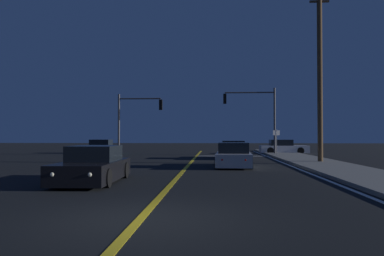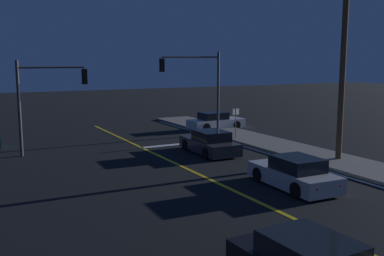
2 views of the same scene
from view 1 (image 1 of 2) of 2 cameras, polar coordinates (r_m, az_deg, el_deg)
name	(u,v)px [view 1 (image 1 of 2)]	position (r m, az deg, el deg)	size (l,w,h in m)	color
ground_plane	(140,219)	(8.13, -7.72, -13.33)	(160.00, 160.00, 0.00)	black
sidewalk_right	(331,167)	(21.68, 19.99, -5.43)	(3.20, 46.51, 0.15)	slate
lane_line_center	(187,167)	(20.85, -0.81, -5.86)	(0.20, 43.93, 0.01)	gold
lane_line_edge_right	(295,168)	(21.23, 15.18, -5.74)	(0.16, 43.93, 0.01)	white
stop_bar	(233,156)	(32.22, 6.12, -4.19)	(6.09, 0.50, 0.01)	white
car_lead_oncoming_white	(283,148)	(37.26, 13.45, -2.87)	(4.53, 1.92, 1.34)	silver
car_parked_curb_silver	(234,156)	(21.08, 6.22, -4.23)	(2.10, 4.41, 1.34)	#B2B5BA
car_side_waiting_teal	(99,147)	(38.33, -13.70, -2.82)	(4.20, 1.96, 1.34)	#195960
car_distant_tail_black	(93,166)	(14.62, -14.54, -5.56)	(2.10, 4.70, 1.34)	black
car_mid_block_charcoal	(233,151)	(28.89, 6.22, -3.40)	(2.12, 4.51, 1.34)	#2D2D33
traffic_signal_near_right	(256,110)	(34.72, 9.54, 2.70)	(4.67, 0.28, 6.00)	#38383D
traffic_signal_far_left	(135,114)	(33.82, -8.48, 2.04)	(3.94, 0.28, 5.37)	#38383D
utility_pole_right	(320,68)	(24.98, 18.55, 8.44)	(1.41, 0.31, 11.40)	#4C3823
street_sign_corner	(276,138)	(32.04, 12.50, -1.53)	(0.56, 0.11, 2.21)	slate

